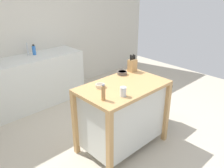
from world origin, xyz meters
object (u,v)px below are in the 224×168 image
Objects in this scene: kitchen_island at (123,113)px; bottle_dish_soap at (34,50)px; trash_bin at (156,105)px; knife_block at (132,65)px; drinking_cup at (123,92)px; bowl_ceramic_wide at (100,86)px; pepper_grinder at (103,92)px; sink_faucet at (27,49)px; bowl_ceramic_small at (122,73)px.

kitchen_island is 6.13× the size of bottle_dish_soap.
knife_block is at bearing 149.77° from trash_bin.
trash_bin is at bearing 13.42° from drinking_cup.
kitchen_island is 2.07m from bottle_dish_soap.
bowl_ceramic_wide is 0.33m from pepper_grinder.
sink_faucet reaches higher than bottle_dish_soap.
bowl_ceramic_small is at bearing 45.00° from drinking_cup.
bottle_dish_soap is at bearing 88.36° from drinking_cup.
bottle_dish_soap reaches higher than kitchen_island.
knife_block reaches higher than bowl_ceramic_small.
kitchen_island is 5.06× the size of sink_faucet.
sink_faucet reaches higher than bowl_ceramic_wide.
bowl_ceramic_small is (0.24, 0.26, 0.42)m from kitchen_island.
bowl_ceramic_wide is 0.63× the size of bottle_dish_soap.
pepper_grinder is (-0.87, -0.37, -0.00)m from knife_block.
bowl_ceramic_wide reaches higher than kitchen_island.
kitchen_island reaches higher than trash_bin.
kitchen_island is at bearing -177.43° from trash_bin.
bowl_ceramic_wide is at bearing 174.18° from trash_bin.
bowl_ceramic_wide is (-0.25, 0.14, 0.42)m from kitchen_island.
sink_faucet reaches higher than pepper_grinder.
drinking_cup is 1.22m from trash_bin.
trash_bin is at bearing 2.57° from kitchen_island.
knife_block reaches higher than bowl_ceramic_wide.
bowl_ceramic_wide is 1.92m from sink_faucet.
bowl_ceramic_wide is 0.60× the size of pepper_grinder.
pepper_grinder reaches higher than drinking_cup.
knife_block is 1.38× the size of bottle_dish_soap.
kitchen_island is at bearing -83.18° from sink_faucet.
knife_block is 1.86m from bottle_dish_soap.
pepper_grinder is 2.19m from sink_faucet.
sink_faucet is (-0.68, 1.81, 0.00)m from knife_block.
kitchen_island is at bearing 43.46° from drinking_cup.
drinking_cup is 0.60× the size of bottle_dish_soap.
bowl_ceramic_wide is 1.05× the size of drinking_cup.
bowl_ceramic_small is 1.21× the size of drinking_cup.
sink_faucet is 0.11m from bottle_dish_soap.
sink_faucet is (0.19, 2.18, 0.00)m from pepper_grinder.
bottle_dish_soap is at bearing 108.51° from knife_block.
sink_faucet is (-0.03, 2.26, 0.04)m from drinking_cup.
pepper_grinder is at bearing -156.99° from knife_block.
trash_bin is at bearing -62.73° from sink_faucet.
kitchen_island is 0.67m from pepper_grinder.
sink_faucet is (-0.49, 1.80, 0.07)m from bowl_ceramic_small.
drinking_cup is (-0.65, -0.45, -0.04)m from knife_block.
bottle_dish_soap is (0.06, 2.21, 0.01)m from drinking_cup.
drinking_cup is 2.26m from sink_faucet.
bowl_ceramic_small is at bearing 176.79° from knife_block.
knife_block is 0.40× the size of trash_bin.
sink_faucet is at bearing 151.30° from bottle_dish_soap.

